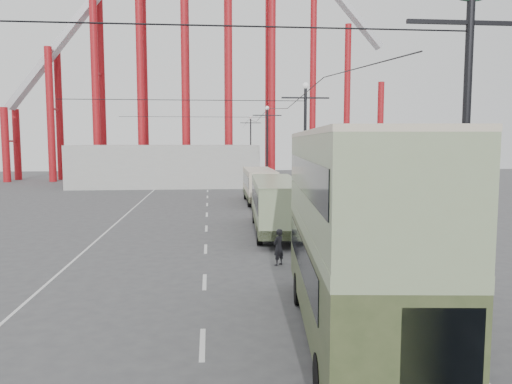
{
  "coord_description": "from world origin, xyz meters",
  "views": [
    {
      "loc": [
        -0.77,
        -14.96,
        5.41
      ],
      "look_at": [
        1.45,
        8.81,
        3.0
      ],
      "focal_mm": 35.0,
      "sensor_mm": 36.0,
      "label": 1
    }
  ],
  "objects": [
    {
      "name": "lamp_post_distant",
      "position": [
        5.6,
        62.0,
        4.68
      ],
      "size": [
        3.2,
        0.44,
        9.32
      ],
      "color": "black",
      "rests_on": "ground"
    },
    {
      "name": "single_decker_cream",
      "position": [
        3.63,
        29.02,
        1.68
      ],
      "size": [
        2.57,
        9.61,
        2.98
      ],
      "rotation": [
        0.0,
        0.0,
        -0.02
      ],
      "color": "beige",
      "rests_on": "ground"
    },
    {
      "name": "lamp_post_far",
      "position": [
        5.6,
        40.0,
        4.68
      ],
      "size": [
        3.2,
        0.44,
        9.32
      ],
      "color": "black",
      "rests_on": "ground"
    },
    {
      "name": "ground",
      "position": [
        0.0,
        0.0,
        0.0
      ],
      "size": [
        160.0,
        160.0,
        0.0
      ],
      "primitive_type": "plane",
      "color": "#454547",
      "rests_on": "ground"
    },
    {
      "name": "roller_coaster",
      "position": [
        -2.49,
        56.89,
        22.92
      ],
      "size": [
        52.95,
        5.0,
        55.48
      ],
      "color": "maroon",
      "rests_on": "ground"
    },
    {
      "name": "lamp_post_near",
      "position": [
        5.6,
        -3.0,
        7.86
      ],
      "size": [
        3.2,
        0.44,
        10.8
      ],
      "color": "black",
      "rests_on": "ground"
    },
    {
      "name": "pedestrian",
      "position": [
        2.21,
        6.35,
        0.81
      ],
      "size": [
        0.7,
        0.68,
        1.62
      ],
      "primitive_type": "imported",
      "rotation": [
        0.0,
        0.0,
        3.88
      ],
      "color": "black",
      "rests_on": "ground"
    },
    {
      "name": "lamp_post_mid",
      "position": [
        5.6,
        18.0,
        4.68
      ],
      "size": [
        3.2,
        0.44,
        9.32
      ],
      "color": "black",
      "rests_on": "ground"
    },
    {
      "name": "single_decker_green",
      "position": [
        3.17,
        14.43,
        1.78
      ],
      "size": [
        3.17,
        11.26,
        3.15
      ],
      "rotation": [
        0.0,
        0.0,
        -0.06
      ],
      "color": "gray",
      "rests_on": "ground"
    },
    {
      "name": "double_decker_bus",
      "position": [
        3.05,
        -2.04,
        3.19
      ],
      "size": [
        3.75,
        10.83,
        5.7
      ],
      "rotation": [
        0.0,
        0.0,
        -0.1
      ],
      "color": "#344123",
      "rests_on": "ground"
    },
    {
      "name": "fairground_shed",
      "position": [
        -6.0,
        47.0,
        2.5
      ],
      "size": [
        22.0,
        10.0,
        5.0
      ],
      "primitive_type": "cube",
      "color": "#A3A29E",
      "rests_on": "ground"
    },
    {
      "name": "road_markings",
      "position": [
        -0.86,
        19.7,
        0.01
      ],
      "size": [
        12.52,
        120.0,
        0.01
      ],
      "color": "silver",
      "rests_on": "ground"
    }
  ]
}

